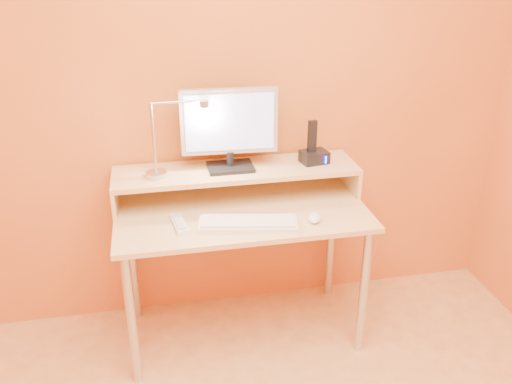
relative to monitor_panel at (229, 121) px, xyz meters
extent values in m
cube|color=orange|center=(0.03, 0.16, 0.13)|extent=(3.00, 0.04, 2.50)
cylinder|color=silver|center=(-0.52, -0.41, -0.77)|extent=(0.04, 0.04, 0.69)
cylinder|color=silver|center=(0.58, -0.41, -0.77)|extent=(0.04, 0.04, 0.69)
cylinder|color=silver|center=(-0.52, 0.09, -0.77)|extent=(0.04, 0.04, 0.69)
cylinder|color=silver|center=(0.58, 0.09, -0.77)|extent=(0.04, 0.04, 0.69)
cube|color=#DFC082|center=(0.03, -0.16, -0.41)|extent=(1.20, 0.60, 0.02)
cube|color=#DFC082|center=(-0.56, -0.01, -0.33)|extent=(0.02, 0.30, 0.14)
cube|color=#DFC082|center=(0.62, -0.01, -0.33)|extent=(0.02, 0.30, 0.14)
cube|color=#DFC082|center=(0.03, -0.01, -0.25)|extent=(1.20, 0.30, 0.02)
cube|color=black|center=(0.00, -0.01, -0.23)|extent=(0.22, 0.16, 0.02)
cylinder|color=black|center=(0.00, -0.01, -0.19)|extent=(0.04, 0.04, 0.07)
cube|color=#B3B3B6|center=(0.00, 0.00, 0.00)|extent=(0.46, 0.06, 0.31)
cube|color=black|center=(0.00, 0.02, 0.00)|extent=(0.41, 0.03, 0.27)
cube|color=#B0B4FA|center=(0.00, -0.02, 0.00)|extent=(0.42, 0.03, 0.27)
cylinder|color=silver|center=(-0.36, -0.04, -0.23)|extent=(0.10, 0.10, 0.02)
cylinder|color=silver|center=(-0.36, -0.04, -0.05)|extent=(0.01, 0.01, 0.33)
cylinder|color=silver|center=(-0.24, -0.04, 0.12)|extent=(0.24, 0.01, 0.01)
cylinder|color=silver|center=(-0.12, -0.04, 0.10)|extent=(0.04, 0.04, 0.03)
cylinder|color=#FFEAC6|center=(-0.12, -0.04, 0.09)|extent=(0.03, 0.03, 0.00)
cube|color=black|center=(0.43, -0.01, -0.21)|extent=(0.15, 0.12, 0.06)
cube|color=black|center=(0.41, -0.01, -0.10)|extent=(0.04, 0.03, 0.16)
cube|color=#1530FF|center=(0.47, -0.06, -0.21)|extent=(0.01, 0.00, 0.04)
cube|color=white|center=(0.03, -0.32, -0.39)|extent=(0.46, 0.23, 0.02)
ellipsoid|color=white|center=(0.34, -0.33, -0.38)|extent=(0.09, 0.12, 0.04)
cube|color=white|center=(-0.28, -0.25, -0.39)|extent=(0.08, 0.19, 0.02)
camera|label=1|loc=(-0.36, -2.44, 0.77)|focal=38.01mm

